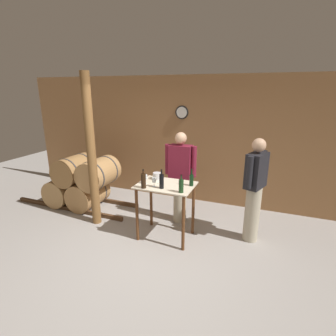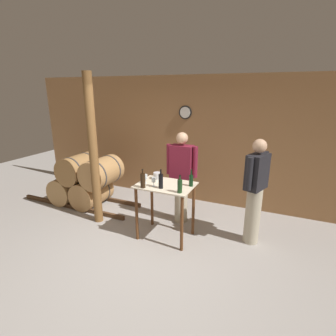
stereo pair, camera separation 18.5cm
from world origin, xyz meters
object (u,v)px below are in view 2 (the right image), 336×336
wine_bottle_right (191,180)px  person_host (181,176)px  wine_glass_near_center (154,180)px  wine_bottle_center (180,186)px  wine_glass_near_left (145,177)px  ice_bucket (157,176)px  wine_bottle_far_left (143,180)px  person_visitor_with_scarf (255,190)px  wooden_post (93,152)px  wine_bottle_left (161,181)px

wine_bottle_right → person_host: 0.66m
wine_glass_near_center → wine_bottle_center: bearing=-9.4°
wine_glass_near_left → ice_bucket: bearing=71.4°
wine_bottle_far_left → person_visitor_with_scarf: 1.75m
wooden_post → wine_bottle_right: wooden_post is taller
wine_bottle_far_left → person_host: 0.96m
wine_bottle_far_left → wine_bottle_center: bearing=4.0°
wooden_post → wine_bottle_far_left: 1.20m
wine_bottle_right → person_host: person_host is taller
wine_bottle_right → wine_glass_near_center: bearing=-154.9°
wine_bottle_left → wine_glass_near_center: size_ratio=2.13×
ice_bucket → wine_glass_near_center: bearing=-73.2°
wine_bottle_center → wine_bottle_far_left: bearing=-176.0°
person_host → wine_bottle_far_left: bearing=-108.1°
wine_bottle_left → wine_bottle_center: 0.34m
person_host → wine_bottle_center: bearing=-70.4°
person_visitor_with_scarf → wine_glass_near_center: bearing=-158.8°
wine_bottle_far_left → wine_glass_near_center: 0.17m
wine_bottle_center → wine_bottle_right: 0.33m
wooden_post → wine_bottle_center: (1.73, -0.21, -0.30)m
wine_bottle_center → ice_bucket: 0.71m
wine_glass_near_center → ice_bucket: size_ratio=1.05×
wine_glass_near_left → person_host: person_host is taller
wine_bottle_right → ice_bucket: 0.64m
wine_bottle_left → wine_bottle_center: size_ratio=1.11×
wine_bottle_left → wine_bottle_right: 0.48m
person_host → person_visitor_with_scarf: (1.31, -0.20, 0.01)m
wooden_post → wine_bottle_right: size_ratio=9.75×
wooden_post → wine_bottle_left: wooden_post is taller
person_visitor_with_scarf → ice_bucket: bearing=-171.6°
wine_bottle_far_left → wine_bottle_left: bearing=19.3°
wine_bottle_far_left → wine_glass_near_center: (0.12, 0.12, -0.02)m
person_host → wine_bottle_right: bearing=-55.4°
wine_glass_near_left → person_host: bearing=62.8°
wine_glass_near_left → wine_bottle_left: bearing=-17.8°
ice_bucket → person_host: 0.53m
wine_glass_near_center → ice_bucket: 0.36m
wine_bottle_center → wine_glass_near_left: size_ratio=1.86×
wine_bottle_right → wine_glass_near_center: 0.59m
person_visitor_with_scarf → wine_bottle_right: bearing=-161.1°
wine_bottle_left → wine_glass_near_center: (-0.14, 0.03, -0.02)m
wine_bottle_center → wine_glass_near_left: wine_bottle_center is taller
wine_bottle_right → ice_bucket: (-0.64, 0.09, -0.05)m
wine_bottle_right → person_visitor_with_scarf: bearing=18.9°
wooden_post → person_visitor_with_scarf: size_ratio=1.58×
wooden_post → person_visitor_with_scarf: (2.74, 0.44, -0.44)m
wine_bottle_far_left → person_visitor_with_scarf: size_ratio=0.18×
wine_bottle_center → person_visitor_with_scarf: 1.21m
wine_bottle_right → wine_bottle_left: bearing=-144.9°
wine_bottle_center → wine_bottle_right: bearing=79.6°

